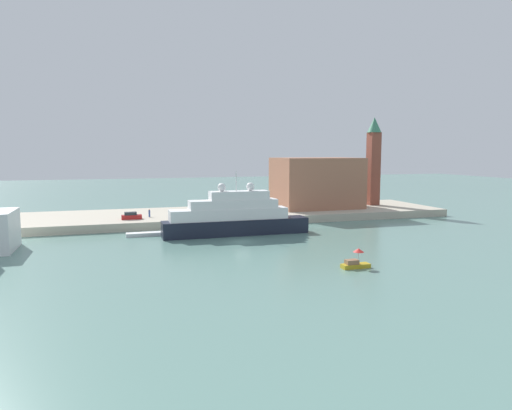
# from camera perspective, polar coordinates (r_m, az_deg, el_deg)

# --- Properties ---
(ground) EXTENTS (400.00, 400.00, 0.00)m
(ground) POSITION_cam_1_polar(r_m,az_deg,el_deg) (78.84, -1.71, -4.57)
(ground) COLOR slate
(quay_dock) EXTENTS (110.00, 23.61, 1.67)m
(quay_dock) POSITION_cam_1_polar(r_m,az_deg,el_deg) (105.41, -5.75, -1.31)
(quay_dock) COLOR #B7AD99
(quay_dock) RESTS_ON ground
(large_yacht) EXTENTS (27.10, 4.18, 11.75)m
(large_yacht) POSITION_cam_1_polar(r_m,az_deg,el_deg) (84.96, -2.70, -1.53)
(large_yacht) COLOR black
(large_yacht) RESTS_ON ground
(small_motorboat) EXTENTS (3.83, 1.42, 2.62)m
(small_motorboat) POSITION_cam_1_polar(r_m,az_deg,el_deg) (62.63, 12.16, -6.88)
(small_motorboat) COLOR #B7991E
(small_motorboat) RESTS_ON ground
(work_barge) EXTENTS (6.36, 1.88, 0.63)m
(work_barge) POSITION_cam_1_polar(r_m,az_deg,el_deg) (86.69, -13.66, -3.53)
(work_barge) COLOR silver
(work_barge) RESTS_ON ground
(harbor_building) EXTENTS (19.81, 14.31, 12.14)m
(harbor_building) POSITION_cam_1_polar(r_m,az_deg,el_deg) (114.26, 7.46, 2.75)
(harbor_building) COLOR #9E664C
(harbor_building) RESTS_ON quay_dock
(bell_tower) EXTENTS (3.54, 3.54, 22.29)m
(bell_tower) POSITION_cam_1_polar(r_m,az_deg,el_deg) (122.08, 14.30, 5.69)
(bell_tower) COLOR brown
(bell_tower) RESTS_ON quay_dock
(parked_car) EXTENTS (4.01, 1.67, 1.46)m
(parked_car) POSITION_cam_1_polar(r_m,az_deg,el_deg) (96.95, -15.14, -1.33)
(parked_car) COLOR #B21E1E
(parked_car) RESTS_ON quay_dock
(person_figure) EXTENTS (0.36, 0.36, 1.70)m
(person_figure) POSITION_cam_1_polar(r_m,az_deg,el_deg) (99.10, -13.02, -1.01)
(person_figure) COLOR #334C8C
(person_figure) RESTS_ON quay_dock
(mooring_bollard) EXTENTS (0.37, 0.37, 0.69)m
(mooring_bollard) POSITION_cam_1_polar(r_m,az_deg,el_deg) (96.69, -0.27, -1.29)
(mooring_bollard) COLOR black
(mooring_bollard) RESTS_ON quay_dock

